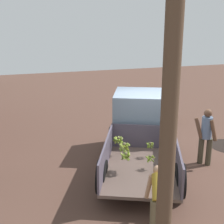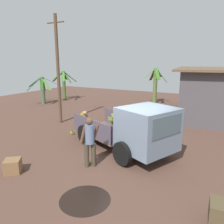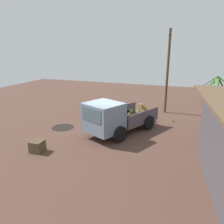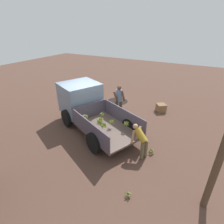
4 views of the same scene
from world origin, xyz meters
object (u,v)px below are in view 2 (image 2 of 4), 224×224
wooden_crate_0 (13,166)px  wooden_crate_1 (223,214)px  person_worker_loading (82,120)px  utility_pole (58,70)px  person_foreground_visitor (90,140)px  cargo_truck (139,130)px  banana_bunch_on_ground_0 (96,122)px  banana_bunch_on_ground_1 (72,132)px

wooden_crate_0 → wooden_crate_1: bearing=5.4°
person_worker_loading → utility_pole: bearing=175.4°
person_foreground_visitor → wooden_crate_1: person_foreground_visitor is taller
utility_pole → person_foreground_visitor: (4.65, -3.83, -2.14)m
utility_pole → person_worker_loading: (2.38, -1.16, -2.37)m
utility_pole → wooden_crate_0: size_ratio=12.30×
cargo_truck → wooden_crate_0: cargo_truck is taller
cargo_truck → wooden_crate_0: bearing=-111.6°
cargo_truck → banana_bunch_on_ground_0: 5.04m
wooden_crate_0 → wooden_crate_1: 6.20m
person_foreground_visitor → utility_pole: bearing=8.5°
cargo_truck → wooden_crate_1: cargo_truck is taller
utility_pole → person_worker_loading: 3.56m
wooden_crate_1 → utility_pole: bearing=151.3°
wooden_crate_1 → wooden_crate_0: bearing=-174.6°
wooden_crate_0 → wooden_crate_1: (6.17, 0.59, 0.05)m
person_foreground_visitor → banana_bunch_on_ground_0: (-2.65, 4.63, -0.87)m
wooden_crate_0 → cargo_truck: bearing=44.2°
person_foreground_visitor → wooden_crate_1: 4.35m
utility_pole → person_worker_loading: utility_pole is taller
person_worker_loading → wooden_crate_0: bearing=-64.9°
cargo_truck → person_worker_loading: cargo_truck is taller
utility_pole → banana_bunch_on_ground_0: utility_pole is taller
utility_pole → wooden_crate_0: utility_pole is taller
cargo_truck → wooden_crate_0: 4.54m
cargo_truck → banana_bunch_on_ground_1: cargo_truck is taller
person_worker_loading → banana_bunch_on_ground_1: size_ratio=5.08×
banana_bunch_on_ground_1 → wooden_crate_1: bearing=-26.3°
cargo_truck → wooden_crate_0: (-3.20, -3.11, -0.83)m
wooden_crate_0 → person_foreground_visitor: bearing=38.4°
person_foreground_visitor → banana_bunch_on_ground_0: 5.41m
banana_bunch_on_ground_0 → wooden_crate_0: (0.66, -6.21, 0.13)m
wooden_crate_1 → person_worker_loading: bearing=150.4°
banana_bunch_on_ground_1 → wooden_crate_1: (6.84, -3.38, 0.16)m
person_worker_loading → person_foreground_visitor: bearing=-28.2°
cargo_truck → wooden_crate_1: 3.98m
person_foreground_visitor → banana_bunch_on_ground_1: person_foreground_visitor is taller
banana_bunch_on_ground_0 → wooden_crate_1: (6.83, -5.62, 0.18)m
banana_bunch_on_ground_0 → banana_bunch_on_ground_1: (-0.01, -2.25, 0.02)m
wooden_crate_0 → banana_bunch_on_ground_0: bearing=96.1°
person_foreground_visitor → person_worker_loading: 3.51m
person_foreground_visitor → wooden_crate_1: size_ratio=2.96×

